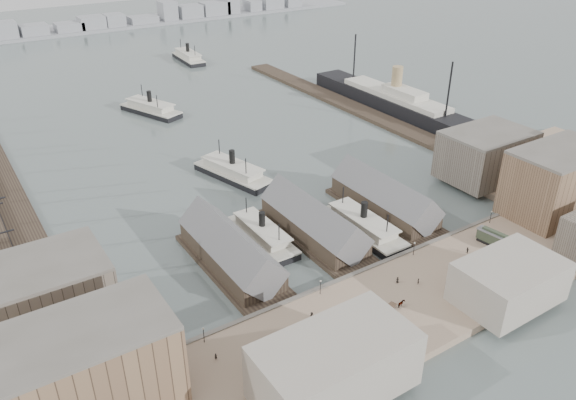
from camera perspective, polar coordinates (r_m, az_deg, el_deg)
ground at (r=147.35m, az=6.41°, el=-6.71°), size 900.00×900.00×0.00m
quay at (r=135.21m, az=11.82°, el=-10.36°), size 180.00×30.00×2.00m
seawall at (r=143.50m, az=7.74°, el=-7.32°), size 180.00×1.20×2.30m
west_wharf at (r=209.21m, az=-27.07°, el=1.56°), size 10.00×220.00×1.60m
east_wharf at (r=254.09m, az=7.49°, el=8.94°), size 10.00×180.00×1.60m
ferry_shed_west at (r=144.55m, az=-5.84°, el=-5.22°), size 14.00×42.00×12.60m
ferry_shed_center at (r=155.97m, az=2.63°, el=-2.36°), size 14.00×42.00×12.60m
ferry_shed_east at (r=170.62m, az=9.77°, el=0.10°), size 14.00×42.00×12.60m
warehouse_west_front at (r=108.48m, az=-20.12°, el=-16.29°), size 32.00×18.00×18.00m
warehouse_west_back at (r=133.19m, az=-23.34°, el=-8.74°), size 26.00×20.00×14.00m
warehouse_east_front at (r=180.65m, az=25.67°, el=1.65°), size 30.00×18.00×19.00m
warehouse_east_back at (r=196.31m, az=19.45°, el=4.29°), size 28.00×20.00×15.00m
street_bldg_center at (r=138.94m, az=21.54°, el=-7.71°), size 24.00×16.00×10.00m
street_bldg_west at (r=108.41m, az=4.76°, el=-16.44°), size 30.00×16.00×12.00m
lamp_post_far_w at (r=120.93m, az=-8.58°, el=-13.15°), size 0.44×0.44×3.92m
lamp_post_near_w at (r=132.52m, az=3.32°, el=-8.57°), size 0.44×0.44×3.92m
lamp_post_near_e at (r=149.34m, az=12.71°, el=-4.60°), size 0.44×0.44×3.92m
lamp_post_far_e at (r=169.82m, az=19.94°, el=-1.42°), size 0.44×0.44×3.92m
far_shore at (r=439.97m, az=-23.28°, el=15.65°), size 500.00×40.00×15.72m
ferry_docked_west at (r=155.56m, az=-2.62°, el=-3.47°), size 8.14×27.15×9.70m
ferry_docked_east at (r=160.20m, az=7.62°, el=-2.60°), size 8.92×29.72×10.62m
ferry_open_near at (r=191.16m, az=-5.63°, el=2.91°), size 16.73×31.79×10.88m
ferry_open_mid at (r=257.57m, az=-13.78°, el=9.05°), size 19.71×31.84×10.93m
ferry_open_far at (r=342.06m, az=-10.09°, el=14.12°), size 10.86×31.50×11.10m
ocean_steamer at (r=257.73m, az=10.83°, el=9.79°), size 13.73×100.35×20.07m
tram at (r=159.67m, az=20.35°, el=-3.82°), size 4.32×10.89×3.77m
horse_cart_left at (r=118.02m, az=-1.55°, el=-15.30°), size 4.45×3.77×1.43m
horse_cart_center at (r=131.91m, az=11.14°, el=-10.39°), size 5.03×2.41×1.66m
horse_cart_right at (r=144.86m, az=18.99°, el=-7.63°), size 4.81×3.40×1.63m
pedestrian_0 at (r=118.12m, az=-7.34°, el=-15.52°), size 0.66×0.54×1.59m
pedestrian_1 at (r=116.12m, az=-0.13°, el=-16.13°), size 0.84×0.67×1.71m
pedestrian_2 at (r=126.64m, az=2.43°, el=-11.65°), size 1.19×0.78×1.73m
pedestrian_3 at (r=118.88m, az=6.35°, el=-15.09°), size 0.98×0.93×1.62m
pedestrian_4 at (r=139.52m, az=11.06°, el=-7.97°), size 0.90×0.91×1.59m
pedestrian_5 at (r=140.02m, az=13.09°, el=-8.05°), size 0.67×0.54×1.66m
pedestrian_6 at (r=154.63m, az=17.75°, el=-4.90°), size 1.03×1.11×1.83m
pedestrian_7 at (r=149.28m, az=20.76°, el=-6.77°), size 1.29×0.92×1.82m
pedestrian_8 at (r=161.25m, az=20.61°, el=-3.97°), size 0.96×1.10×1.78m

